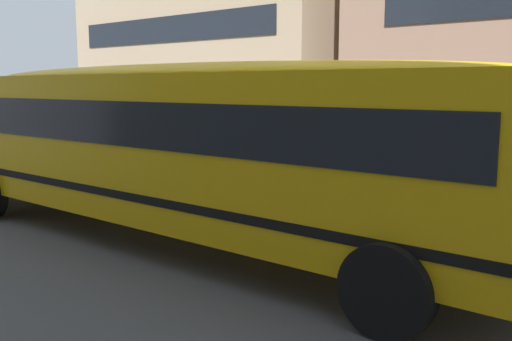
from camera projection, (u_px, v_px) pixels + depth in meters
ground_plane at (410, 259)px, 8.97m from camera, size 400.00×400.00×0.00m
lane_centreline at (410, 259)px, 8.97m from camera, size 110.00×0.16×0.01m
school_bus at (175, 137)px, 9.91m from camera, size 13.83×3.28×3.08m
parked_car_green_past_driveway at (43, 128)px, 24.83m from camera, size 3.95×1.98×1.64m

